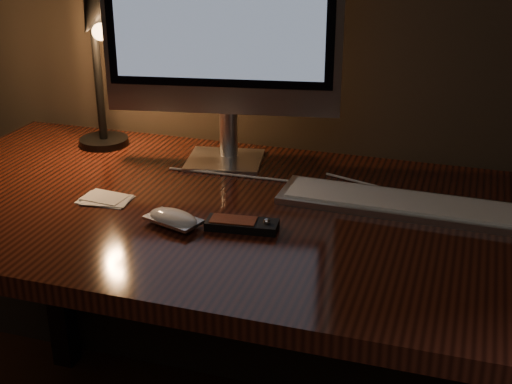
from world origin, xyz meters
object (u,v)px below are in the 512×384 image
(keyboard, at_px, (397,203))
(mouse, at_px, (173,220))
(media_remote, at_px, (242,224))
(desk_lamp, at_px, (97,38))
(desk, at_px, (283,254))
(monitor, at_px, (221,20))

(keyboard, relative_size, mouse, 4.37)
(keyboard, height_order, mouse, mouse)
(media_remote, height_order, desk_lamp, desk_lamp)
(desk, distance_m, mouse, 0.28)
(keyboard, bearing_deg, desk_lamp, 171.61)
(monitor, relative_size, desk_lamp, 1.37)
(media_remote, bearing_deg, monitor, 109.02)
(mouse, bearing_deg, desk, 65.29)
(keyboard, bearing_deg, media_remote, -143.13)
(monitor, distance_m, mouse, 0.47)
(desk, xyz_separation_m, monitor, (-0.19, 0.16, 0.46))
(desk_lamp, bearing_deg, mouse, -55.89)
(monitor, bearing_deg, desk_lamp, 171.41)
(media_remote, bearing_deg, mouse, -175.54)
(desk_lamp, bearing_deg, media_remote, -44.35)
(desk, height_order, mouse, mouse)
(keyboard, relative_size, desk_lamp, 1.17)
(keyboard, distance_m, media_remote, 0.32)
(desk, xyz_separation_m, media_remote, (-0.04, -0.16, 0.14))
(keyboard, height_order, desk_lamp, desk_lamp)
(desk, relative_size, monitor, 2.89)
(desk, relative_size, media_remote, 11.42)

